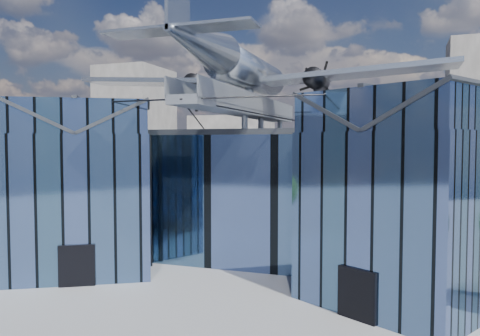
% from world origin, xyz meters
% --- Properties ---
extents(ground_plane, '(120.00, 120.00, 0.00)m').
position_xyz_m(ground_plane, '(0.00, 0.00, 0.00)').
color(ground_plane, gray).
extents(museum, '(32.88, 24.50, 17.60)m').
position_xyz_m(museum, '(0.00, 5.82, 5.54)').
color(museum, '#44608B').
rests_on(museum, ground).
extents(bg_towers, '(77.00, 24.50, 26.00)m').
position_xyz_m(bg_towers, '(1.45, 50.49, 10.01)').
color(bg_towers, gray).
rests_on(bg_towers, ground).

